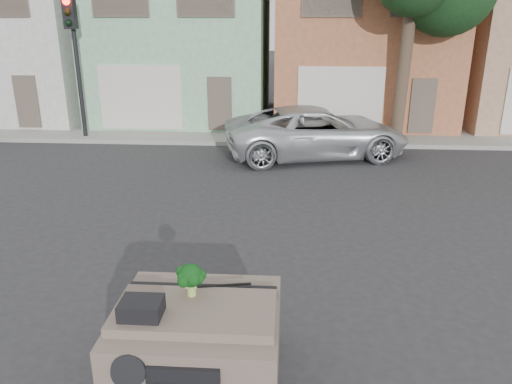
# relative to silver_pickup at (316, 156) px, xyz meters

# --- Properties ---
(ground_plane) EXTENTS (120.00, 120.00, 0.00)m
(ground_plane) POSITION_rel_silver_pickup_xyz_m (-1.98, -7.79, 0.00)
(ground_plane) COLOR #303033
(ground_plane) RESTS_ON ground
(sidewalk) EXTENTS (40.00, 3.00, 0.15)m
(sidewalk) POSITION_rel_silver_pickup_xyz_m (-1.98, 2.71, 0.07)
(sidewalk) COLOR gray
(sidewalk) RESTS_ON ground
(townhouse_white) EXTENTS (7.20, 8.20, 7.55)m
(townhouse_white) POSITION_rel_silver_pickup_xyz_m (-12.98, 6.71, 3.77)
(townhouse_white) COLOR silver
(townhouse_white) RESTS_ON ground
(townhouse_mint) EXTENTS (7.20, 8.20, 7.55)m
(townhouse_mint) POSITION_rel_silver_pickup_xyz_m (-5.48, 6.71, 3.77)
(townhouse_mint) COLOR #89C197
(townhouse_mint) RESTS_ON ground
(townhouse_tan) EXTENTS (7.20, 8.20, 7.55)m
(townhouse_tan) POSITION_rel_silver_pickup_xyz_m (2.02, 6.71, 3.77)
(townhouse_tan) COLOR #A96442
(townhouse_tan) RESTS_ON ground
(silver_pickup) EXTENTS (6.37, 4.02, 1.64)m
(silver_pickup) POSITION_rel_silver_pickup_xyz_m (0.00, 0.00, 0.00)
(silver_pickup) COLOR silver
(silver_pickup) RESTS_ON ground
(traffic_signal) EXTENTS (0.40, 0.40, 5.10)m
(traffic_signal) POSITION_rel_silver_pickup_xyz_m (-8.48, 1.71, 2.55)
(traffic_signal) COLOR black
(traffic_signal) RESTS_ON ground
(tree_near) EXTENTS (4.40, 4.00, 8.50)m
(tree_near) POSITION_rel_silver_pickup_xyz_m (3.02, 2.01, 4.25)
(tree_near) COLOR #143316
(tree_near) RESTS_ON ground
(car_dashboard) EXTENTS (2.00, 1.80, 1.12)m
(car_dashboard) POSITION_rel_silver_pickup_xyz_m (-1.98, -10.79, 0.56)
(car_dashboard) COLOR #705F54
(car_dashboard) RESTS_ON ground
(instrument_hump) EXTENTS (0.48, 0.38, 0.20)m
(instrument_hump) POSITION_rel_silver_pickup_xyz_m (-2.56, -11.14, 1.22)
(instrument_hump) COLOR black
(instrument_hump) RESTS_ON car_dashboard
(wiper_arm) EXTENTS (0.69, 0.15, 0.02)m
(wiper_arm) POSITION_rel_silver_pickup_xyz_m (-1.70, -10.41, 1.13)
(wiper_arm) COLOR black
(wiper_arm) RESTS_ON car_dashboard
(broccoli) EXTENTS (0.38, 0.38, 0.43)m
(broccoli) POSITION_rel_silver_pickup_xyz_m (-2.07, -10.66, 1.34)
(broccoli) COLOR #0B340E
(broccoli) RESTS_ON car_dashboard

